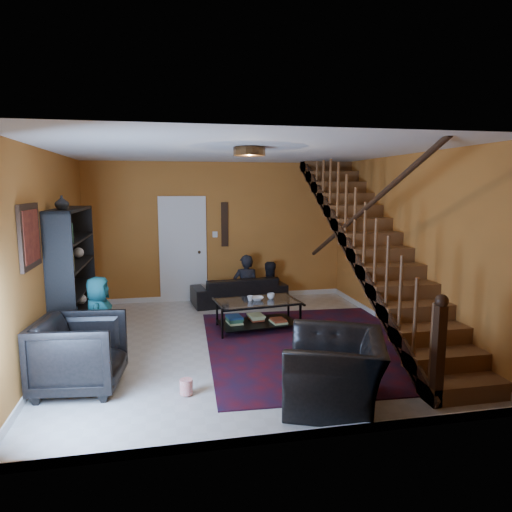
# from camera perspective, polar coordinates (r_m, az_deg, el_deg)

# --- Properties ---
(floor) EXTENTS (5.50, 5.50, 0.00)m
(floor) POSITION_cam_1_polar(r_m,az_deg,el_deg) (6.95, -2.02, -10.74)
(floor) COLOR beige
(floor) RESTS_ON ground
(room) EXTENTS (5.50, 5.50, 5.50)m
(room) POSITION_cam_1_polar(r_m,az_deg,el_deg) (8.13, -13.00, -7.71)
(room) COLOR #BA6E29
(room) RESTS_ON ground
(staircase) EXTENTS (0.95, 5.02, 3.18)m
(staircase) POSITION_cam_1_polar(r_m,az_deg,el_deg) (7.27, 14.65, 1.19)
(staircase) COLOR brown
(staircase) RESTS_ON floor
(bookshelf) EXTENTS (0.35, 1.80, 2.00)m
(bookshelf) POSITION_cam_1_polar(r_m,az_deg,el_deg) (7.32, -21.81, -2.55)
(bookshelf) COLOR black
(bookshelf) RESTS_ON floor
(door) EXTENTS (0.82, 0.05, 2.05)m
(door) POSITION_cam_1_polar(r_m,az_deg,el_deg) (9.29, -9.10, 0.60)
(door) COLOR silver
(door) RESTS_ON floor
(framed_picture) EXTENTS (0.04, 0.74, 0.74)m
(framed_picture) POSITION_cam_1_polar(r_m,az_deg,el_deg) (5.80, -26.45, 2.23)
(framed_picture) COLOR maroon
(framed_picture) RESTS_ON room
(wall_hanging) EXTENTS (0.14, 0.03, 0.90)m
(wall_hanging) POSITION_cam_1_polar(r_m,az_deg,el_deg) (9.31, -3.94, 3.96)
(wall_hanging) COLOR black
(wall_hanging) RESTS_ON room
(ceiling_fixture) EXTENTS (0.40, 0.40, 0.10)m
(ceiling_fixture) POSITION_cam_1_polar(r_m,az_deg,el_deg) (5.79, -0.83, 12.94)
(ceiling_fixture) COLOR #3F2814
(ceiling_fixture) RESTS_ON room
(rug) EXTENTS (3.35, 3.78, 0.02)m
(rug) POSITION_cam_1_polar(r_m,az_deg,el_deg) (6.90, 7.62, -10.88)
(rug) COLOR #410B15
(rug) RESTS_ON floor
(sofa) EXTENTS (1.92, 0.93, 0.54)m
(sofa) POSITION_cam_1_polar(r_m,az_deg,el_deg) (9.12, -2.13, -4.28)
(sofa) COLOR black
(sofa) RESTS_ON floor
(armchair_left) EXTENTS (1.03, 1.01, 0.85)m
(armchair_left) POSITION_cam_1_polar(r_m,az_deg,el_deg) (5.68, -21.16, -11.30)
(armchair_left) COLOR black
(armchair_left) RESTS_ON floor
(armchair_right) EXTENTS (1.36, 1.44, 0.75)m
(armchair_right) POSITION_cam_1_polar(r_m,az_deg,el_deg) (5.07, 9.86, -13.87)
(armchair_right) COLOR black
(armchair_right) RESTS_ON floor
(person_adult_a) EXTENTS (0.55, 0.39, 1.42)m
(person_adult_a) POSITION_cam_1_polar(r_m,az_deg,el_deg) (9.19, -1.25, -4.22)
(person_adult_a) COLOR black
(person_adult_a) RESTS_ON sofa
(person_adult_b) EXTENTS (0.65, 0.53, 1.27)m
(person_adult_b) POSITION_cam_1_polar(r_m,az_deg,el_deg) (9.30, 1.58, -4.55)
(person_adult_b) COLOR black
(person_adult_b) RESTS_ON sofa
(person_child) EXTENTS (0.42, 0.59, 1.14)m
(person_child) POSITION_cam_1_polar(r_m,az_deg,el_deg) (6.47, -19.03, -7.41)
(person_child) COLOR #18545B
(person_child) RESTS_ON armchair_left
(coffee_table) EXTENTS (1.38, 0.92, 0.49)m
(coffee_table) POSITION_cam_1_polar(r_m,az_deg,el_deg) (7.42, 0.17, -7.14)
(coffee_table) COLOR black
(coffee_table) RESTS_ON floor
(cup_a) EXTENTS (0.14, 0.14, 0.09)m
(cup_a) POSITION_cam_1_polar(r_m,az_deg,el_deg) (7.47, 1.89, -5.04)
(cup_a) COLOR #999999
(cup_a) RESTS_ON coffee_table
(cup_b) EXTENTS (0.10, 0.10, 0.08)m
(cup_b) POSITION_cam_1_polar(r_m,az_deg,el_deg) (7.34, -0.74, -5.32)
(cup_b) COLOR #999999
(cup_b) RESTS_ON coffee_table
(bowl) EXTENTS (0.23, 0.23, 0.05)m
(bowl) POSITION_cam_1_polar(r_m,az_deg,el_deg) (7.40, 0.13, -5.34)
(bowl) COLOR #999999
(bowl) RESTS_ON coffee_table
(vase) EXTENTS (0.18, 0.18, 0.19)m
(vase) POSITION_cam_1_polar(r_m,az_deg,el_deg) (6.71, -23.11, 6.15)
(vase) COLOR #999999
(vase) RESTS_ON bookshelf
(popcorn_bucket) EXTENTS (0.16, 0.16, 0.17)m
(popcorn_bucket) POSITION_cam_1_polar(r_m,az_deg,el_deg) (5.34, -8.72, -15.84)
(popcorn_bucket) COLOR red
(popcorn_bucket) RESTS_ON rug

